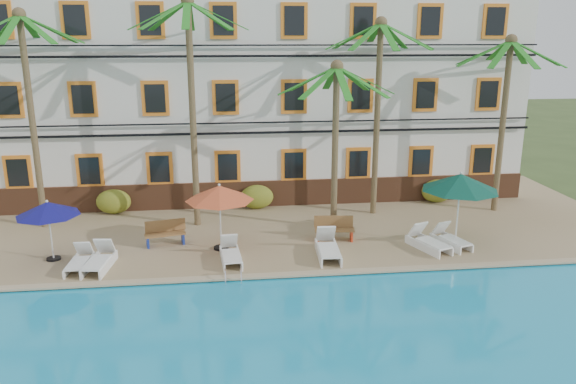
{
  "coord_description": "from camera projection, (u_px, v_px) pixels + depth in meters",
  "views": [
    {
      "loc": [
        -1.71,
        -17.77,
        7.86
      ],
      "look_at": [
        0.76,
        3.0,
        2.0
      ],
      "focal_mm": 35.0,
      "sensor_mm": 36.0,
      "label": 1
    }
  ],
  "objects": [
    {
      "name": "palm_a",
      "position": [
        29.0,
        92.0,
        21.67
      ],
      "size": [
        4.55,
        4.55,
        8.62
      ],
      "color": "brown",
      "rests_on": "pool_deck"
    },
    {
      "name": "pool_deck",
      "position": [
        265.0,
        222.0,
        24.06
      ],
      "size": [
        30.0,
        12.0,
        0.25
      ],
      "primitive_type": "cube",
      "color": "tan",
      "rests_on": "ground"
    },
    {
      "name": "lounger_e",
      "position": [
        428.0,
        241.0,
        20.63
      ],
      "size": [
        1.3,
        2.02,
        0.9
      ],
      "color": "white",
      "rests_on": "pool_deck"
    },
    {
      "name": "shrub_right",
      "position": [
        437.0,
        191.0,
        26.35
      ],
      "size": [
        1.5,
        0.9,
        1.1
      ],
      "primitive_type": "ellipsoid",
      "color": "#275919",
      "rests_on": "pool_deck"
    },
    {
      "name": "shrub_left",
      "position": [
        114.0,
        202.0,
        24.66
      ],
      "size": [
        1.5,
        0.9,
        1.1
      ],
      "primitive_type": "ellipsoid",
      "color": "#275919",
      "rests_on": "pool_deck"
    },
    {
      "name": "lounger_c",
      "position": [
        231.0,
        254.0,
        19.49
      ],
      "size": [
        0.79,
        1.87,
        0.87
      ],
      "color": "white",
      "rests_on": "pool_deck"
    },
    {
      "name": "pool_coping",
      "position": [
        279.0,
        275.0,
        18.38
      ],
      "size": [
        30.0,
        0.35,
        0.06
      ],
      "primitive_type": "cube",
      "color": "tan",
      "rests_on": "pool_deck"
    },
    {
      "name": "bench_right",
      "position": [
        334.0,
        228.0,
        21.53
      ],
      "size": [
        1.55,
        0.65,
        0.93
      ],
      "color": "olive",
      "rests_on": "pool_deck"
    },
    {
      "name": "umbrella_red",
      "position": [
        219.0,
        193.0,
        20.15
      ],
      "size": [
        2.49,
        2.49,
        2.49
      ],
      "color": "black",
      "rests_on": "pool_deck"
    },
    {
      "name": "pool_ladder",
      "position": [
        233.0,
        279.0,
        18.12
      ],
      "size": [
        0.54,
        0.74,
        0.74
      ],
      "color": "silver",
      "rests_on": "ground"
    },
    {
      "name": "lounger_d",
      "position": [
        328.0,
        248.0,
        19.93
      ],
      "size": [
        0.86,
        2.11,
        0.98
      ],
      "color": "white",
      "rests_on": "pool_deck"
    },
    {
      "name": "umbrella_blue",
      "position": [
        48.0,
        209.0,
        19.22
      ],
      "size": [
        2.18,
        2.18,
        2.19
      ],
      "color": "black",
      "rests_on": "pool_deck"
    },
    {
      "name": "palm_d",
      "position": [
        378.0,
        91.0,
        23.48
      ],
      "size": [
        4.55,
        4.55,
        8.35
      ],
      "color": "brown",
      "rests_on": "pool_deck"
    },
    {
      "name": "umbrella_green",
      "position": [
        460.0,
        183.0,
        20.46
      ],
      "size": [
        2.84,
        2.84,
        2.84
      ],
      "color": "black",
      "rests_on": "pool_deck"
    },
    {
      "name": "palm_b",
      "position": [
        191.0,
        84.0,
        21.82
      ],
      "size": [
        4.55,
        4.55,
        9.11
      ],
      "color": "brown",
      "rests_on": "pool_deck"
    },
    {
      "name": "lounger_a",
      "position": [
        80.0,
        261.0,
        18.91
      ],
      "size": [
        0.7,
        1.75,
        0.81
      ],
      "color": "white",
      "rests_on": "pool_deck"
    },
    {
      "name": "lounger_b",
      "position": [
        100.0,
        260.0,
        18.91
      ],
      "size": [
        0.91,
        1.98,
        0.9
      ],
      "color": "white",
      "rests_on": "pool_deck"
    },
    {
      "name": "shrub_mid",
      "position": [
        257.0,
        197.0,
        25.38
      ],
      "size": [
        1.5,
        0.9,
        1.1
      ],
      "primitive_type": "ellipsoid",
      "color": "#275919",
      "rests_on": "pool_deck"
    },
    {
      "name": "hotel_building",
      "position": [
        256.0,
        88.0,
        27.41
      ],
      "size": [
        25.4,
        6.44,
        10.22
      ],
      "color": "silver",
      "rests_on": "pool_deck"
    },
    {
      "name": "palm_c",
      "position": [
        336.0,
        120.0,
        21.83
      ],
      "size": [
        4.55,
        4.55,
        6.72
      ],
      "color": "brown",
      "rests_on": "pool_deck"
    },
    {
      "name": "palm_e",
      "position": [
        505.0,
        99.0,
        23.99
      ],
      "size": [
        4.55,
        4.55,
        7.66
      ],
      "color": "brown",
      "rests_on": "pool_deck"
    },
    {
      "name": "lounger_f",
      "position": [
        450.0,
        239.0,
        20.95
      ],
      "size": [
        1.13,
        1.86,
        0.83
      ],
      "color": "white",
      "rests_on": "pool_deck"
    },
    {
      "name": "bench_left",
      "position": [
        165.0,
        232.0,
        21.05
      ],
      "size": [
        1.57,
        0.77,
        0.93
      ],
      "color": "olive",
      "rests_on": "pool_deck"
    },
    {
      "name": "ground",
      "position": [
        276.0,
        272.0,
        19.31
      ],
      "size": [
        100.0,
        100.0,
        0.0
      ],
      "primitive_type": "plane",
      "color": "#384C23",
      "rests_on": "ground"
    }
  ]
}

